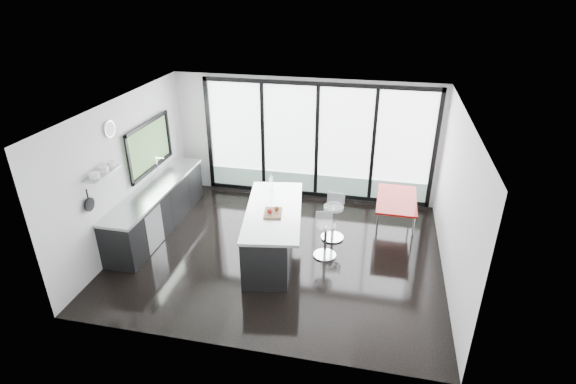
% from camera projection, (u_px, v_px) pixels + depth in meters
% --- Properties ---
extents(floor, '(6.00, 5.00, 0.00)m').
position_uv_depth(floor, '(280.00, 252.00, 8.58)').
color(floor, black).
rests_on(floor, ground).
extents(ceiling, '(6.00, 5.00, 0.00)m').
position_uv_depth(ceiling, '(278.00, 109.00, 7.34)').
color(ceiling, white).
rests_on(ceiling, wall_back).
extents(wall_back, '(6.00, 0.09, 2.80)m').
position_uv_depth(wall_back, '(316.00, 147.00, 10.13)').
color(wall_back, silver).
rests_on(wall_back, ground).
extents(wall_front, '(6.00, 0.00, 2.80)m').
position_uv_depth(wall_front, '(235.00, 268.00, 5.77)').
color(wall_front, silver).
rests_on(wall_front, ground).
extents(wall_left, '(0.26, 5.00, 2.80)m').
position_uv_depth(wall_left, '(133.00, 159.00, 8.69)').
color(wall_left, silver).
rests_on(wall_left, ground).
extents(wall_right, '(0.00, 5.00, 2.80)m').
position_uv_depth(wall_right, '(456.00, 203.00, 7.39)').
color(wall_right, silver).
rests_on(wall_right, ground).
extents(counter_cabinets, '(0.69, 3.24, 1.36)m').
position_uv_depth(counter_cabinets, '(157.00, 207.00, 9.23)').
color(counter_cabinets, black).
rests_on(counter_cabinets, floor).
extents(island, '(1.35, 2.47, 1.24)m').
position_uv_depth(island, '(270.00, 231.00, 8.33)').
color(island, black).
rests_on(island, floor).
extents(bar_stool_near, '(0.55, 0.55, 0.68)m').
position_uv_depth(bar_stool_near, '(325.00, 240.00, 8.33)').
color(bar_stool_near, silver).
rests_on(bar_stool_near, floor).
extents(bar_stool_far, '(0.52, 0.52, 0.73)m').
position_uv_depth(bar_stool_far, '(333.00, 222.00, 8.88)').
color(bar_stool_far, silver).
rests_on(bar_stool_far, floor).
extents(red_table, '(0.79, 1.37, 0.73)m').
position_uv_depth(red_table, '(395.00, 215.00, 9.16)').
color(red_table, '#920C08').
rests_on(red_table, floor).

